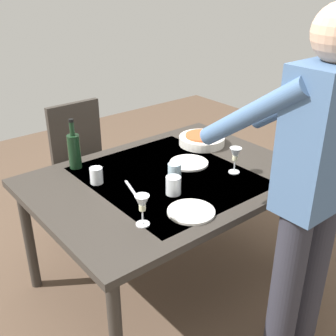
{
  "coord_description": "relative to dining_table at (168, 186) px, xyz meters",
  "views": [
    {
      "loc": [
        1.31,
        1.62,
        1.79
      ],
      "look_at": [
        0.0,
        0.0,
        0.78
      ],
      "focal_mm": 44.59,
      "sensor_mm": 36.0,
      "label": 1
    }
  ],
  "objects": [
    {
      "name": "ground_plane",
      "position": [
        0.0,
        0.0,
        -0.66
      ],
      "size": [
        6.0,
        6.0,
        0.0
      ],
      "primitive_type": "plane",
      "color": "brown"
    },
    {
      "name": "dining_table",
      "position": [
        0.0,
        0.0,
        0.0
      ],
      "size": [
        1.48,
        1.09,
        0.73
      ],
      "color": "#332D28",
      "rests_on": "ground_plane"
    },
    {
      "name": "chair_near",
      "position": [
        0.04,
        -0.92,
        -0.13
      ],
      "size": [
        0.4,
        0.4,
        0.91
      ],
      "color": "black",
      "rests_on": "ground_plane"
    },
    {
      "name": "person_server",
      "position": [
        -0.12,
        0.8,
        0.3
      ],
      "size": [
        0.42,
        0.61,
        1.69
      ],
      "color": "#2D2D38",
      "rests_on": "ground_plane"
    },
    {
      "name": "wine_bottle",
      "position": [
        0.35,
        -0.43,
        0.18
      ],
      "size": [
        0.07,
        0.07,
        0.3
      ],
      "color": "black",
      "rests_on": "dining_table"
    },
    {
      "name": "wine_glass_left",
      "position": [
        -0.32,
        0.2,
        0.17
      ],
      "size": [
        0.07,
        0.07,
        0.15
      ],
      "color": "white",
      "rests_on": "dining_table"
    },
    {
      "name": "wine_glass_right",
      "position": [
        0.4,
        0.31,
        0.17
      ],
      "size": [
        0.07,
        0.07,
        0.15
      ],
      "color": "white",
      "rests_on": "dining_table"
    },
    {
      "name": "water_cup_near_left",
      "position": [
        0.11,
        0.17,
        0.11
      ],
      "size": [
        0.08,
        0.08,
        0.1
      ],
      "primitive_type": "cylinder",
      "color": "silver",
      "rests_on": "dining_table"
    },
    {
      "name": "water_cup_near_right",
      "position": [
        0.35,
        -0.18,
        0.11
      ],
      "size": [
        0.07,
        0.07,
        0.09
      ],
      "primitive_type": "cylinder",
      "color": "silver",
      "rests_on": "dining_table"
    },
    {
      "name": "water_cup_far_left",
      "position": [
        0.01,
        0.07,
        0.12
      ],
      "size": [
        0.07,
        0.07,
        0.1
      ],
      "primitive_type": "cylinder",
      "color": "silver",
      "rests_on": "dining_table"
    },
    {
      "name": "serving_bowl_pasta",
      "position": [
        -0.47,
        -0.22,
        0.1
      ],
      "size": [
        0.3,
        0.3,
        0.07
      ],
      "color": "white",
      "rests_on": "dining_table"
    },
    {
      "name": "dinner_plate_near",
      "position": [
        -0.2,
        -0.05,
        0.07
      ],
      "size": [
        0.23,
        0.23,
        0.01
      ],
      "primitive_type": "cylinder",
      "color": "white",
      "rests_on": "dining_table"
    },
    {
      "name": "dinner_plate_far",
      "position": [
        0.16,
        0.37,
        0.07
      ],
      "size": [
        0.23,
        0.23,
        0.01
      ],
      "primitive_type": "cylinder",
      "color": "white",
      "rests_on": "dining_table"
    },
    {
      "name": "table_fork",
      "position": [
        0.25,
        -0.01,
        0.07
      ],
      "size": [
        0.07,
        0.18,
        0.0
      ],
      "primitive_type": "cube",
      "rotation": [
        0.0,
        0.0,
        -0.29
      ],
      "color": "silver",
      "rests_on": "dining_table"
    }
  ]
}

